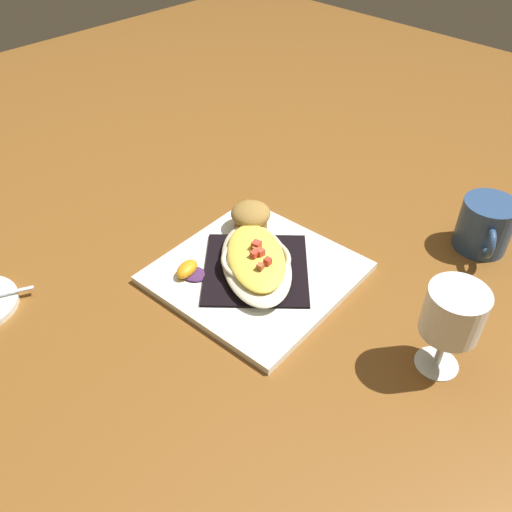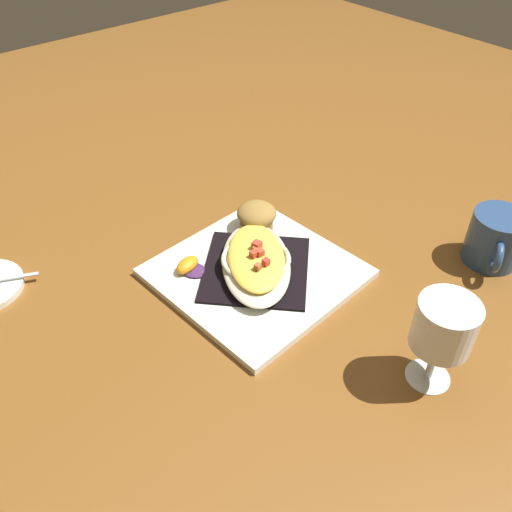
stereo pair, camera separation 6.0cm
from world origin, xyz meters
The scene contains 8 objects.
ground_plane centered at (0.00, 0.00, 0.00)m, with size 2.60×2.60×0.00m, color brown.
square_plate centered at (0.00, 0.00, 0.01)m, with size 0.29×0.29×0.01m, color white.
folded_napkin centered at (0.00, 0.00, 0.02)m, with size 0.18×0.17×0.00m, color black.
gratin_dish centered at (0.00, 0.00, 0.03)m, with size 0.21×0.23×0.05m.
muffin centered at (-0.07, -0.09, 0.04)m, with size 0.07×0.07×0.05m.
orange_garnish centered at (0.08, -0.07, 0.02)m, with size 0.05×0.06×0.02m.
coffee_mug centered at (-0.33, 0.23, 0.04)m, with size 0.12×0.09×0.09m.
stemmed_glass centered at (-0.05, 0.31, 0.10)m, with size 0.08×0.08×0.14m.
Camera 1 is at (0.47, 0.46, 0.60)m, focal length 37.52 mm.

